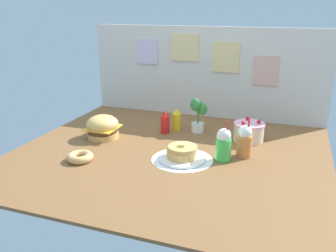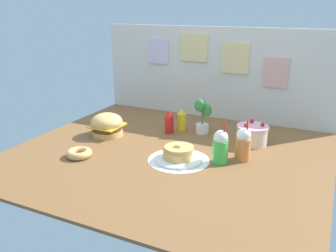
{
  "view_description": "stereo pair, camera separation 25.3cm",
  "coord_description": "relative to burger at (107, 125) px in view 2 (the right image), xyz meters",
  "views": [
    {
      "loc": [
        0.76,
        -2.17,
        0.97
      ],
      "look_at": [
        -0.04,
        0.09,
        0.16
      ],
      "focal_mm": 38.25,
      "sensor_mm": 36.0,
      "label": 1
    },
    {
      "loc": [
        1.0,
        -2.07,
        0.97
      ],
      "look_at": [
        -0.04,
        0.09,
        0.16
      ],
      "focal_mm": 38.25,
      "sensor_mm": 36.0,
      "label": 2
    }
  ],
  "objects": [
    {
      "name": "donut_pink_glaze",
      "position": [
        0.08,
        -0.44,
        -0.06
      ],
      "size": [
        0.17,
        0.17,
        0.05
      ],
      "color": "tan",
      "rests_on": "ground_plane"
    },
    {
      "name": "layer_cake",
      "position": [
        1.07,
        0.31,
        -0.01
      ],
      "size": [
        0.23,
        0.23,
        0.17
      ],
      "color": "beige",
      "rests_on": "ground_plane"
    },
    {
      "name": "ground_plane",
      "position": [
        0.59,
        -0.12,
        -0.09
      ],
      "size": [
        2.13,
        1.9,
        0.02
      ],
      "primitive_type": "cube",
      "color": "brown"
    },
    {
      "name": "orange_float_cup",
      "position": [
        1.08,
        -0.01,
        0.02
      ],
      "size": [
        0.1,
        0.1,
        0.28
      ],
      "color": "orange",
      "rests_on": "ground_plane"
    },
    {
      "name": "potted_plant",
      "position": [
        0.66,
        0.37,
        0.07
      ],
      "size": [
        0.14,
        0.11,
        0.28
      ],
      "color": "white",
      "rests_on": "ground_plane"
    },
    {
      "name": "ketchup_bottle",
      "position": [
        0.42,
        0.26,
        0.0
      ],
      "size": [
        0.07,
        0.07,
        0.19
      ],
      "color": "red",
      "rests_on": "ground_plane"
    },
    {
      "name": "cream_soda_cup",
      "position": [
        0.96,
        -0.12,
        0.02
      ],
      "size": [
        0.1,
        0.1,
        0.28
      ],
      "color": "green",
      "rests_on": "ground_plane"
    },
    {
      "name": "burger",
      "position": [
        0.0,
        0.0,
        0.0
      ],
      "size": [
        0.25,
        0.25,
        0.18
      ],
      "color": "#DBA859",
      "rests_on": "ground_plane"
    },
    {
      "name": "doily_mat",
      "position": [
        0.71,
        -0.2,
        -0.08
      ],
      "size": [
        0.41,
        0.41,
        0.0
      ],
      "primitive_type": "cylinder",
      "color": "white",
      "rests_on": "ground_plane"
    },
    {
      "name": "pancake_stack",
      "position": [
        0.71,
        -0.2,
        -0.04
      ],
      "size": [
        0.32,
        0.32,
        0.11
      ],
      "color": "white",
      "rests_on": "doily_mat"
    },
    {
      "name": "mustard_bottle",
      "position": [
        0.48,
        0.36,
        0.0
      ],
      "size": [
        0.07,
        0.07,
        0.19
      ],
      "color": "yellow",
      "rests_on": "ground_plane"
    },
    {
      "name": "back_wall",
      "position": [
        0.59,
        0.82,
        0.33
      ],
      "size": [
        2.13,
        0.04,
        0.81
      ],
      "color": "beige",
      "rests_on": "ground_plane"
    }
  ]
}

